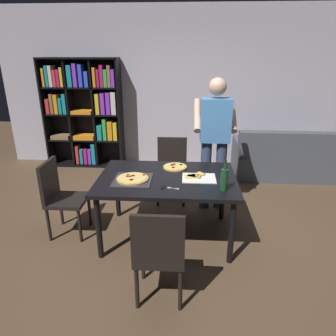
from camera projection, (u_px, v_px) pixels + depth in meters
ground_plane at (167, 236)px, 3.63m from camera, size 12.00×12.00×0.00m
back_wall at (176, 89)px, 5.56m from camera, size 6.40×0.10×2.80m
dining_table at (167, 183)px, 3.39m from camera, size 1.51×1.04×0.75m
chair_near_camera at (159, 251)px, 2.51m from camera, size 0.42×0.42×0.90m
chair_far_side at (172, 166)px, 4.39m from camera, size 0.42×0.42×0.90m
chair_left_end at (60, 194)px, 3.52m from camera, size 0.42×0.42×0.90m
couch at (285, 160)px, 5.27m from camera, size 1.71×0.87×0.85m
bookshelf at (85, 111)px, 5.58m from camera, size 1.40×0.35×1.95m
person_serving_pizza at (215, 137)px, 3.98m from camera, size 0.55×0.54×1.75m
pepperoni_pizza_on_tray at (133, 179)px, 3.27m from camera, size 0.40×0.40×0.04m
pizza_slices_on_towel at (197, 177)px, 3.33m from camera, size 0.36×0.28×0.03m
wine_bottle at (224, 179)px, 3.01m from camera, size 0.07×0.07×0.32m
kitchen_scissors at (166, 188)px, 3.09m from camera, size 0.20×0.09×0.01m
second_pizza_plain at (175, 167)px, 3.63m from camera, size 0.28×0.28×0.03m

